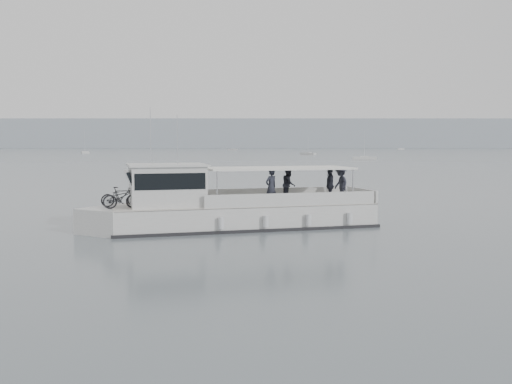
{
  "coord_description": "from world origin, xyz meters",
  "views": [
    {
      "loc": [
        1.62,
        -28.43,
        3.74
      ],
      "look_at": [
        1.65,
        -3.08,
        1.6
      ],
      "focal_mm": 40.0,
      "sensor_mm": 36.0,
      "label": 1
    }
  ],
  "objects": [
    {
      "name": "headland",
      "position": [
        0.0,
        560.0,
        14.0
      ],
      "size": [
        1400.0,
        90.0,
        28.0
      ],
      "primitive_type": "cube",
      "color": "#939EA8",
      "rests_on": "ground"
    },
    {
      "name": "moored_fleet",
      "position": [
        -28.0,
        200.48,
        0.36
      ],
      "size": [
        417.85,
        310.34,
        10.47
      ],
      "color": "silver",
      "rests_on": "ground"
    },
    {
      "name": "tour_boat",
      "position": [
        0.04,
        -3.39,
        0.91
      ],
      "size": [
        13.16,
        6.23,
        5.54
      ],
      "rotation": [
        0.0,
        0.0,
        0.27
      ],
      "color": "silver",
      "rests_on": "ground"
    },
    {
      "name": "ground",
      "position": [
        0.0,
        0.0,
        0.0
      ],
      "size": [
        1400.0,
        1400.0,
        0.0
      ],
      "primitive_type": "plane",
      "color": "#555E64",
      "rests_on": "ground"
    }
  ]
}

